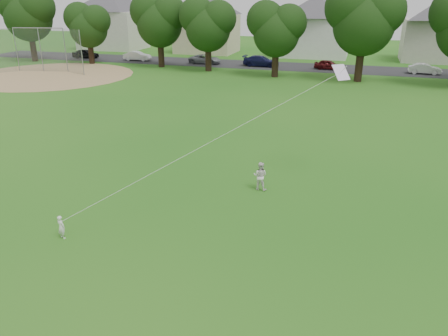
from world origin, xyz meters
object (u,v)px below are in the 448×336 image
(baseball_backstop, at_px, (39,51))
(older_boy, at_px, (260,176))
(toddler, at_px, (61,227))
(kite, at_px, (215,140))

(baseball_backstop, bearing_deg, older_boy, -37.85)
(toddler, distance_m, older_boy, 8.76)
(toddler, height_order, older_boy, older_boy)
(toddler, height_order, baseball_backstop, baseball_backstop)
(toddler, distance_m, baseball_backstop, 39.39)
(older_boy, bearing_deg, baseball_backstop, -33.81)
(baseball_backstop, bearing_deg, kite, -41.49)
(older_boy, relative_size, baseball_backstop, 0.13)
(older_boy, distance_m, kite, 3.35)
(kite, bearing_deg, older_boy, 53.12)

